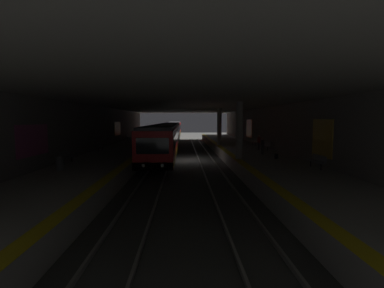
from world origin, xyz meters
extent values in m
plane|color=#42423F|center=(0.00, 0.00, 0.00)|extent=(120.00, 120.00, 0.00)
cube|color=gray|center=(0.00, -2.92, 0.08)|extent=(60.00, 0.09, 0.16)
cube|color=gray|center=(0.00, -1.48, 0.08)|extent=(60.00, 0.09, 0.16)
cube|color=gray|center=(0.00, 1.48, 0.08)|extent=(60.00, 0.09, 0.16)
cube|color=gray|center=(0.00, 2.92, 0.08)|extent=(60.00, 0.09, 0.16)
cube|color=#A8A59E|center=(0.00, -6.55, 0.53)|extent=(60.00, 5.30, 1.05)
cube|color=yellow|center=(0.00, -4.20, 1.05)|extent=(60.00, 0.60, 0.01)
cube|color=#A8A59E|center=(0.00, 6.55, 0.53)|extent=(60.00, 5.30, 1.05)
cube|color=yellow|center=(0.00, 4.20, 1.05)|extent=(60.00, 0.60, 0.01)
cube|color=slate|center=(0.00, -9.45, 2.80)|extent=(60.00, 0.50, 5.60)
cube|color=gold|center=(-9.97, -9.17, 2.95)|extent=(2.56, 0.06, 2.54)
cube|color=orange|center=(10.09, -9.17, 2.95)|extent=(3.05, 0.06, 2.51)
cube|color=slate|center=(0.00, 9.45, 2.80)|extent=(60.00, 0.50, 5.60)
cube|color=#BF4C8C|center=(-11.14, 9.17, 2.95)|extent=(3.43, 0.06, 1.89)
cube|color=gold|center=(9.84, 9.17, 2.95)|extent=(3.32, 0.06, 1.85)
cube|color=#ADAAA3|center=(0.00, 0.00, 5.80)|extent=(60.00, 19.40, 0.40)
cylinder|color=gray|center=(-6.37, -4.35, 3.33)|extent=(0.56, 0.56, 4.55)
cylinder|color=gray|center=(5.60, -4.35, 3.33)|extent=(0.56, 0.56, 4.55)
cube|color=red|center=(-0.36, 2.20, 2.06)|extent=(17.96, 2.80, 2.70)
cube|color=#B27F0F|center=(-0.36, 2.20, 0.99)|extent=(17.96, 2.82, 0.56)
cube|color=black|center=(-0.36, 2.20, 2.41)|extent=(16.53, 2.83, 0.90)
cube|color=#47474C|center=(-0.36, 2.20, 3.53)|extent=(17.60, 2.58, 0.24)
cube|color=black|center=(-5.30, 2.20, 0.54)|extent=(2.20, 1.64, 0.76)
cube|color=black|center=(4.58, 2.20, 0.54)|extent=(2.20, 1.64, 0.76)
cube|color=black|center=(-9.36, 2.20, 2.41)|extent=(0.04, 2.24, 1.10)
cylinder|color=silver|center=(-9.36, 1.55, 1.06)|extent=(0.04, 0.24, 0.24)
cylinder|color=silver|center=(-9.36, 2.85, 1.06)|extent=(0.04, 0.24, 0.24)
cube|color=red|center=(18.20, 2.20, 2.06)|extent=(17.96, 2.80, 2.70)
cube|color=#B27F0F|center=(18.20, 2.20, 0.99)|extent=(17.96, 2.82, 0.56)
cube|color=black|center=(18.20, 2.20, 2.41)|extent=(16.53, 2.83, 0.90)
cube|color=#47474C|center=(18.20, 2.20, 3.53)|extent=(17.60, 2.58, 0.24)
cube|color=black|center=(13.26, 2.20, 0.54)|extent=(2.20, 1.64, 0.76)
cube|color=black|center=(23.14, 2.20, 0.54)|extent=(2.20, 1.64, 0.76)
cube|color=red|center=(36.77, 2.20, 2.06)|extent=(17.96, 2.80, 2.70)
cube|color=#B27F0F|center=(36.77, 2.20, 0.99)|extent=(17.96, 2.82, 0.56)
cube|color=black|center=(36.77, 2.20, 2.41)|extent=(16.53, 2.83, 0.90)
cube|color=#47474C|center=(36.77, 2.20, 3.53)|extent=(17.60, 2.58, 0.24)
cube|color=black|center=(31.83, 2.20, 0.54)|extent=(2.20, 1.64, 0.76)
cube|color=black|center=(41.71, 2.20, 0.54)|extent=(2.20, 1.64, 0.76)
cylinder|color=#262628|center=(-11.35, -8.45, 1.26)|extent=(0.08, 0.08, 0.42)
cylinder|color=#262628|center=(-9.99, -8.45, 1.26)|extent=(0.08, 0.08, 0.42)
cube|color=gray|center=(-10.67, -8.45, 1.51)|extent=(1.70, 0.44, 0.08)
cube|color=gray|center=(-10.67, -8.67, 1.71)|extent=(1.70, 0.06, 0.40)
cylinder|color=#262628|center=(-0.67, -8.45, 1.26)|extent=(0.08, 0.08, 0.42)
cylinder|color=#262628|center=(0.69, -8.45, 1.26)|extent=(0.08, 0.08, 0.42)
cube|color=gray|center=(0.01, -8.45, 1.51)|extent=(1.70, 0.44, 0.08)
cube|color=gray|center=(0.01, -8.67, 1.71)|extent=(1.70, 0.06, 0.40)
cylinder|color=#262628|center=(4.07, -8.45, 1.26)|extent=(0.08, 0.08, 0.42)
cylinder|color=#262628|center=(5.43, -8.45, 1.26)|extent=(0.08, 0.08, 0.42)
cube|color=gray|center=(4.75, -8.45, 1.51)|extent=(1.70, 0.44, 0.08)
cube|color=gray|center=(4.75, -8.67, 1.71)|extent=(1.70, 0.06, 0.40)
cylinder|color=#262628|center=(-8.75, 8.45, 1.26)|extent=(0.08, 0.08, 0.42)
cylinder|color=#262628|center=(-7.39, 8.45, 1.26)|extent=(0.08, 0.08, 0.42)
cube|color=gray|center=(-8.07, 8.45, 1.51)|extent=(1.70, 0.44, 0.08)
cube|color=gray|center=(-8.07, 8.67, 1.71)|extent=(1.70, 0.06, 0.40)
cylinder|color=#262628|center=(-1.03, 8.45, 1.26)|extent=(0.08, 0.08, 0.42)
cylinder|color=#262628|center=(0.33, 8.45, 1.26)|extent=(0.08, 0.08, 0.42)
cube|color=gray|center=(-0.35, 8.45, 1.51)|extent=(1.70, 0.44, 0.08)
cube|color=gray|center=(-0.35, 8.67, 1.71)|extent=(1.70, 0.06, 0.40)
cylinder|color=#262628|center=(13.07, 8.45, 1.26)|extent=(0.08, 0.08, 0.42)
cylinder|color=#262628|center=(14.43, 8.45, 1.26)|extent=(0.08, 0.08, 0.42)
cube|color=gray|center=(13.75, 8.45, 1.51)|extent=(1.70, 0.44, 0.08)
cube|color=gray|center=(13.75, 8.67, 1.71)|extent=(1.70, 0.06, 0.40)
cylinder|color=#383838|center=(-3.73, -7.03, 1.44)|extent=(0.16, 0.16, 0.77)
cylinder|color=#383838|center=(-3.53, -7.03, 1.44)|extent=(0.16, 0.16, 0.77)
cube|color=#333338|center=(-3.63, -7.03, 2.09)|extent=(0.36, 0.22, 0.55)
cylinder|color=#333338|center=(-3.88, -7.03, 2.04)|extent=(0.10, 0.10, 0.52)
cylinder|color=#333338|center=(-3.38, -7.03, 2.04)|extent=(0.10, 0.10, 0.52)
sphere|color=tan|center=(-3.63, -7.03, 2.47)|extent=(0.21, 0.21, 0.21)
cylinder|color=#2E2E2E|center=(-0.36, -7.66, 1.45)|extent=(0.16, 0.16, 0.79)
cylinder|color=#2E2E2E|center=(-0.16, -7.66, 1.45)|extent=(0.16, 0.16, 0.79)
cube|color=maroon|center=(-0.26, -7.66, 2.13)|extent=(0.36, 0.22, 0.56)
cylinder|color=maroon|center=(-0.51, -7.66, 2.08)|extent=(0.10, 0.10, 0.53)
cylinder|color=maroon|center=(-0.01, -7.66, 2.08)|extent=(0.10, 0.10, 0.53)
sphere|color=tan|center=(-0.26, -7.66, 2.51)|extent=(0.22, 0.22, 0.22)
cylinder|color=#414141|center=(2.68, 5.51, 1.47)|extent=(0.16, 0.16, 0.84)
cylinder|color=#414141|center=(2.88, 5.51, 1.47)|extent=(0.16, 0.16, 0.84)
cube|color=#2D754C|center=(2.78, 5.51, 2.18)|extent=(0.36, 0.22, 0.59)
cylinder|color=#2D754C|center=(2.53, 5.51, 2.13)|extent=(0.10, 0.10, 0.56)
cylinder|color=#2D754C|center=(3.03, 5.51, 2.13)|extent=(0.10, 0.10, 0.56)
sphere|color=tan|center=(2.78, 5.51, 2.59)|extent=(0.23, 0.23, 0.23)
cube|color=black|center=(-6.36, -7.38, 1.25)|extent=(0.30, 0.20, 0.40)
cylinder|color=#595B5E|center=(-10.83, 7.80, 1.48)|extent=(0.44, 0.44, 0.85)
camera|label=1|loc=(-27.69, 0.11, 4.19)|focal=25.30mm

